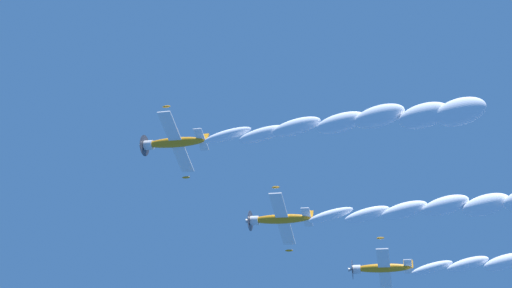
{
  "coord_description": "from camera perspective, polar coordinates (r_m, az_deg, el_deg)",
  "views": [
    {
      "loc": [
        21.68,
        22.65,
        1.7
      ],
      "look_at": [
        -7.78,
        8.12,
        54.87
      ],
      "focal_mm": 40.2,
      "sensor_mm": 36.0,
      "label": 1
    }
  ],
  "objects": [
    {
      "name": "smoke_trail_lead",
      "position": [
        61.14,
        12.19,
        2.43
      ],
      "size": [
        9.19,
        29.6,
        6.77
      ],
      "color": "white"
    },
    {
      "name": "airplane_right_wingman",
      "position": [
        77.14,
        12.28,
        -11.98
      ],
      "size": [
        9.09,
        8.23,
        3.52
      ],
      "color": "orange"
    },
    {
      "name": "airplane_lead",
      "position": [
        66.18,
        -8.25,
        0.13
      ],
      "size": [
        9.2,
        8.21,
        3.32
      ],
      "color": "orange"
    },
    {
      "name": "smoke_trail_left_wingman",
      "position": [
        68.09,
        21.88,
        -5.58
      ],
      "size": [
        9.13,
        30.32,
        7.05
      ],
      "color": "white"
    },
    {
      "name": "airplane_left_wingman",
      "position": [
        69.42,
        2.29,
        -7.47
      ],
      "size": [
        9.21,
        8.21,
        3.31
      ],
      "color": "orange"
    }
  ]
}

